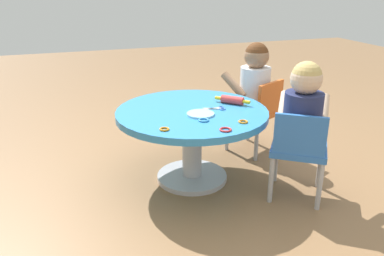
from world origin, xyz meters
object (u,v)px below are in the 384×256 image
seated_child_left (303,108)px  child_chair_right (257,112)px  craft_table (192,127)px  craft_scissors (217,108)px  seated_child_right (255,80)px  rolling_pin (232,100)px  child_chair_left (299,149)px

seated_child_left → child_chair_right: seated_child_left is taller
seated_child_left → craft_table: bearing=54.7°
craft_table → craft_scissors: bearing=-100.7°
seated_child_right → rolling_pin: 0.39m
seated_child_left → seated_child_right: same height
seated_child_left → craft_scissors: size_ratio=3.67×
seated_child_right → craft_scissors: 0.53m
seated_child_left → craft_scissors: 0.50m
seated_child_right → rolling_pin: seated_child_right is taller
rolling_pin → craft_scissors: 0.14m
craft_table → seated_child_left: size_ratio=1.78×
seated_child_right → seated_child_left: bearing=176.2°
seated_child_left → craft_scissors: bearing=47.3°
child_chair_left → seated_child_right: seated_child_right is taller
craft_table → seated_child_left: bearing=-125.3°
craft_table → child_chair_left: child_chair_left is taller
rolling_pin → craft_table: bearing=97.2°
child_chair_right → craft_scissors: 0.54m
craft_table → rolling_pin: size_ratio=5.07×
seated_child_left → child_chair_right: 0.67m
child_chair_left → craft_scissors: 0.53m
rolling_pin → craft_scissors: (-0.06, 0.13, -0.02)m
seated_child_right → craft_table: bearing=117.7°
child_chair_right → seated_child_right: size_ratio=1.05×
child_chair_right → craft_scissors: size_ratio=3.86×
child_chair_right → rolling_pin: bearing=126.5°
child_chair_left → seated_child_left: 0.23m
seated_child_left → rolling_pin: bearing=30.9°
child_chair_left → seated_child_right: 0.73m
child_chair_right → rolling_pin: (-0.22, 0.30, 0.18)m
child_chair_right → rolling_pin: 0.42m
craft_table → child_chair_left: size_ratio=1.69×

